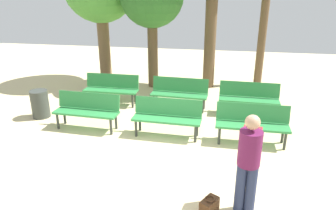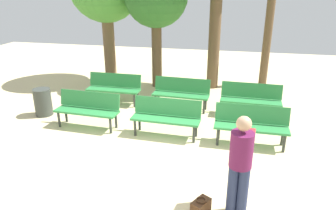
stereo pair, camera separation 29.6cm
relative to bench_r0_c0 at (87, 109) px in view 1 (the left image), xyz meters
name	(u,v)px [view 1 (the left image)]	position (x,y,z in m)	size (l,w,h in m)	color
ground_plane	(149,170)	(1.93, -1.63, -0.50)	(24.00, 24.00, 0.00)	beige
bench_r0_c0	(87,109)	(0.00, 0.00, 0.00)	(1.62, 0.56, 0.87)	#2D8442
bench_r0_c1	(167,115)	(2.01, -0.05, 0.00)	(1.62, 0.53, 0.87)	#2D8442
bench_r0_c2	(252,122)	(3.94, -0.09, 0.00)	(1.60, 0.49, 0.87)	#2D8442
bench_r1_c0	(111,87)	(0.01, 1.73, 0.00)	(1.60, 0.49, 0.87)	#2D8442
bench_r1_c1	(180,92)	(2.05, 1.69, 0.00)	(1.62, 0.56, 0.87)	#2D8442
bench_r1_c2	(249,97)	(3.97, 1.60, 0.00)	(1.61, 0.53, 0.87)	#2D8442
tree_3	(262,40)	(4.49, 4.57, 1.07)	(0.28, 0.28, 3.14)	brown
visitor_with_backpack	(249,158)	(3.68, -2.45, 0.43)	(0.39, 0.56, 1.65)	navy
handbag	(209,206)	(3.14, -2.65, -0.37)	(0.32, 0.37, 0.29)	#4C2D19
trash_bin	(40,104)	(-1.53, 0.42, -0.13)	(0.46, 0.46, 0.74)	#383D38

